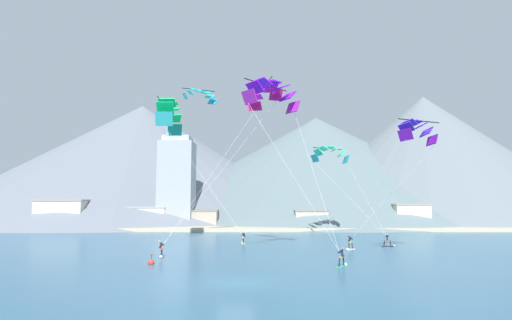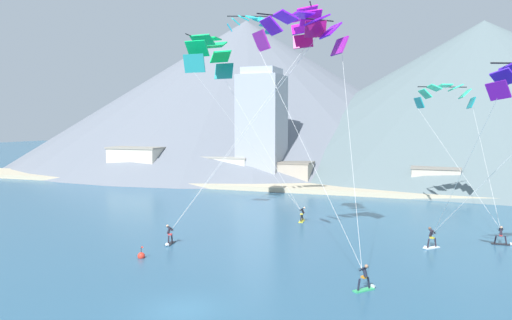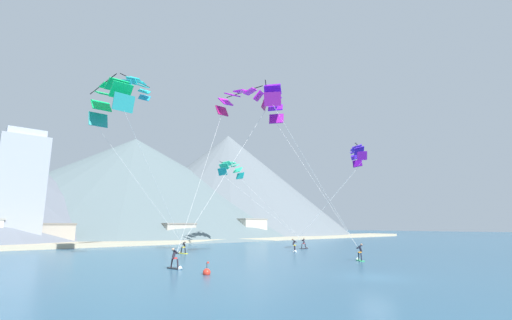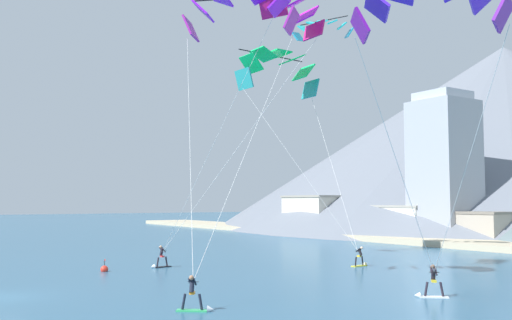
{
  "view_description": "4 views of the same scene",
  "coord_description": "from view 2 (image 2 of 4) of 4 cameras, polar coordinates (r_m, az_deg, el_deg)",
  "views": [
    {
      "loc": [
        1.41,
        -28.4,
        5.64
      ],
      "look_at": [
        1.44,
        12.89,
        9.91
      ],
      "focal_mm": 28.0,
      "sensor_mm": 36.0,
      "label": 1
    },
    {
      "loc": [
        12.95,
        -23.39,
        10.2
      ],
      "look_at": [
        -0.36,
        12.49,
        7.32
      ],
      "focal_mm": 35.0,
      "sensor_mm": 36.0,
      "label": 2
    },
    {
      "loc": [
        -21.72,
        -13.39,
        3.44
      ],
      "look_at": [
        -0.78,
        11.34,
        9.65
      ],
      "focal_mm": 24.0,
      "sensor_mm": 36.0,
      "label": 3
    },
    {
      "loc": [
        32.66,
        -5.59,
        5.06
      ],
      "look_at": [
        3.29,
        13.86,
        7.61
      ],
      "focal_mm": 40.0,
      "sensor_mm": 36.0,
      "label": 4
    }
  ],
  "objects": [
    {
      "name": "race_marker_buoy",
      "position": [
        39.24,
        -12.98,
        -10.64
      ],
      "size": [
        0.56,
        0.56,
        1.02
      ],
      "color": "red",
      "rests_on": "ground"
    },
    {
      "name": "shore_building_quay_west",
      "position": [
        84.79,
        -3.57,
        -1.07
      ],
      "size": [
        9.23,
        4.48,
        4.52
      ],
      "color": "silver",
      "rests_on": "ground"
    },
    {
      "name": "mountain_peak_west_ridge",
      "position": [
        127.24,
        24.41,
        6.87
      ],
      "size": [
        118.51,
        118.51,
        33.51
      ],
      "color": "slate",
      "rests_on": "ground"
    },
    {
      "name": "shoreline_strip",
      "position": [
        75.66,
        10.34,
        -3.25
      ],
      "size": [
        180.0,
        10.0,
        0.7
      ],
      "primitive_type": "cube",
      "color": "#BCAD8E",
      "rests_on": "ground"
    },
    {
      "name": "parafoil_kite_near_trail",
      "position": [
        58.1,
        20.8,
        7.07
      ],
      "size": [
        7.86,
        14.3,
        13.11
      ],
      "color": "teal"
    },
    {
      "name": "parafoil_kite_far_right",
      "position": [
        43.06,
        5.65,
        15.23
      ],
      "size": [
        12.47,
        7.89,
        18.31
      ],
      "color": "#C41668"
    },
    {
      "name": "parafoil_kite_mid_center",
      "position": [
        38.14,
        5.23,
        14.72
      ],
      "size": [
        8.75,
        9.07,
        16.91
      ],
      "color": "purple"
    },
    {
      "name": "shore_building_old_town",
      "position": [
        90.59,
        -13.09,
        -0.37
      ],
      "size": [
        9.68,
        7.15,
        5.97
      ],
      "color": "beige",
      "rests_on": "ground"
    },
    {
      "name": "kitesurfer_near_lead",
      "position": [
        52.18,
        5.32,
        -6.49
      ],
      "size": [
        0.67,
        1.77,
        1.63
      ],
      "color": "yellow",
      "rests_on": "ground"
    },
    {
      "name": "ground_plane",
      "position": [
        28.61,
        -8.4,
        -16.63
      ],
      "size": [
        400.0,
        400.0,
        0.0
      ],
      "primitive_type": "plane",
      "color": "#2D5B7A"
    },
    {
      "name": "mountain_peak_central_summit",
      "position": [
        135.32,
        -1.12,
        7.88
      ],
      "size": [
        118.73,
        118.73,
        37.33
      ],
      "color": "slate",
      "rests_on": "ground"
    },
    {
      "name": "parafoil_kite_near_lead",
      "position": [
        54.76,
        -5.32,
        12.14
      ],
      "size": [
        11.38,
        8.61,
        17.96
      ],
      "color": "teal"
    },
    {
      "name": "kitesurfer_mid_center",
      "position": [
        31.99,
        12.54,
        -13.43
      ],
      "size": [
        1.41,
        1.6,
        1.75
      ],
      "color": "#33B266",
      "rests_on": "ground"
    },
    {
      "name": "shore_building_promenade_mid",
      "position": [
        82.0,
        3.84,
        -1.5
      ],
      "size": [
        7.56,
        4.32,
        3.84
      ],
      "color": "#A89E8E",
      "rests_on": "ground"
    },
    {
      "name": "parafoil_kite_distant_high_outer",
      "position": [
        55.86,
        -0.6,
        15.46
      ],
      "size": [
        4.98,
        4.58,
        2.04
      ],
      "color": "#1F9ABF"
    },
    {
      "name": "shore_building_quay_east",
      "position": [
        76.94,
        19.85,
        -2.09
      ],
      "size": [
        6.76,
        6.37,
        3.94
      ],
      "color": "#B7AD9E",
      "rests_on": "ground"
    },
    {
      "name": "kitesurfer_far_right",
      "position": [
        42.82,
        -9.92,
        -8.85
      ],
      "size": [
        0.68,
        1.78,
        1.73
      ],
      "color": "black",
      "rests_on": "ground"
    },
    {
      "name": "kitesurfer_near_trail",
      "position": [
        46.97,
        26.45,
        -8.12
      ],
      "size": [
        1.75,
        0.54,
        1.68
      ],
      "color": "black",
      "rests_on": "ground"
    },
    {
      "name": "kitesurfer_far_left",
      "position": [
        43.38,
        19.24,
        -8.8
      ],
      "size": [
        1.46,
        1.56,
        1.78
      ],
      "color": "white",
      "rests_on": "ground"
    },
    {
      "name": "highrise_tower",
      "position": [
        83.62,
        0.67,
        3.76
      ],
      "size": [
        7.0,
        7.0,
        19.24
      ],
      "color": "#999EA8",
      "rests_on": "ground"
    }
  ]
}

